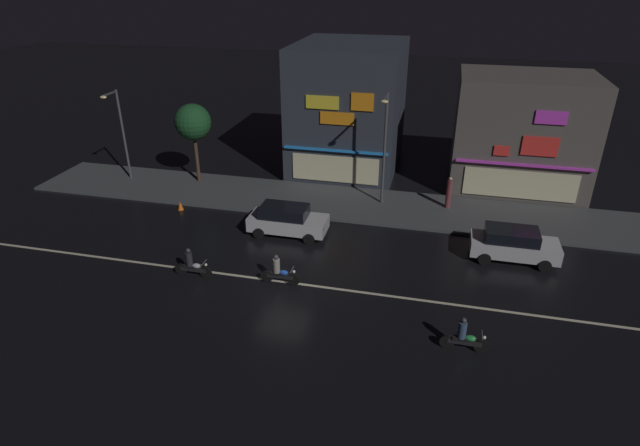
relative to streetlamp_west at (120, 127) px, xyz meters
The scene contains 15 objects.
ground_plane 17.60m from the streetlamp_west, 34.63° to the right, with size 140.00×140.00×0.00m, color black.
lane_divider_stripe 17.60m from the streetlamp_west, 34.63° to the right, with size 36.94×0.16×0.01m, color beige.
sidewalk_far 14.63m from the streetlamp_west, ahead, with size 38.89×5.14×0.14m, color #424447.
storefront_left_block 15.68m from the streetlamp_west, 25.48° to the left, with size 7.28×9.19×8.75m.
storefront_center_block 26.36m from the streetlamp_west, 11.70° to the left, with size 8.42×6.41×7.36m.
streetlamp_west is the anchor object (origin of this frame).
streetlamp_mid 17.56m from the streetlamp_west, ahead, with size 0.44×1.64×6.82m.
pedestrian_on_sidewalk 21.76m from the streetlamp_west, ahead, with size 0.33×0.33×1.99m.
street_tree 4.98m from the streetlamp_west, ahead, with size 2.38×2.38×5.31m.
parked_car_near_kerb 25.54m from the streetlamp_west, 11.35° to the right, with size 4.30×1.98×1.67m.
parked_car_trailing 14.22m from the streetlamp_west, 21.13° to the right, with size 4.30×1.98×1.67m.
motorcycle_lead 25.99m from the streetlamp_west, 29.67° to the right, with size 1.90×0.60×1.52m.
motorcycle_following 17.48m from the streetlamp_west, 35.26° to the right, with size 1.90×0.60×1.52m.
motorcycle_opposite_lane 14.57m from the streetlamp_west, 46.43° to the right, with size 1.90×0.60×1.52m.
traffic_cone 7.55m from the streetlamp_west, 31.59° to the right, with size 0.36×0.36×0.55m, color orange.
Camera 1 is at (6.58, -19.77, 13.53)m, focal length 29.13 mm.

